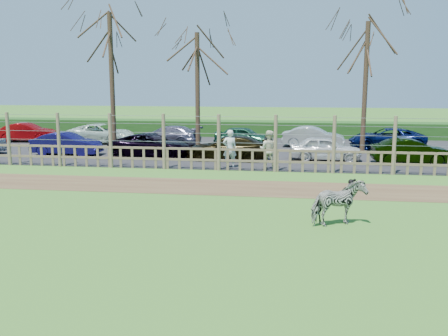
# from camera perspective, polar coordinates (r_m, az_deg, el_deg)

# --- Properties ---
(ground) EXTENTS (120.00, 120.00, 0.00)m
(ground) POSITION_cam_1_polar(r_m,az_deg,el_deg) (14.62, -5.27, -5.86)
(ground) COLOR #5C9537
(ground) RESTS_ON ground
(dirt_strip) EXTENTS (34.00, 2.80, 0.01)m
(dirt_strip) POSITION_cam_1_polar(r_m,az_deg,el_deg) (18.90, -2.17, -2.14)
(dirt_strip) COLOR brown
(dirt_strip) RESTS_ON ground
(asphalt) EXTENTS (44.00, 13.00, 0.04)m
(asphalt) POSITION_cam_1_polar(r_m,az_deg,el_deg) (28.65, 1.33, 2.09)
(asphalt) COLOR #232326
(asphalt) RESTS_ON ground
(hedge) EXTENTS (46.00, 2.00, 1.10)m
(hedge) POSITION_cam_1_polar(r_m,az_deg,el_deg) (35.50, 2.64, 4.50)
(hedge) COLOR #1E4716
(hedge) RESTS_ON ground
(fence) EXTENTS (30.16, 0.16, 2.50)m
(fence) POSITION_cam_1_polar(r_m,az_deg,el_deg) (22.16, -0.60, 1.78)
(fence) COLOR brown
(fence) RESTS_ON ground
(tree_left) EXTENTS (4.80, 4.80, 7.88)m
(tree_left) POSITION_cam_1_polar(r_m,az_deg,el_deg) (27.98, -12.82, 13.15)
(tree_left) COLOR #3D2B1E
(tree_left) RESTS_ON ground
(tree_mid) EXTENTS (4.80, 4.80, 6.83)m
(tree_mid) POSITION_cam_1_polar(r_m,az_deg,el_deg) (27.70, -3.07, 11.86)
(tree_mid) COLOR #3D2B1E
(tree_mid) RESTS_ON ground
(tree_right) EXTENTS (4.80, 4.80, 7.35)m
(tree_right) POSITION_cam_1_polar(r_m,az_deg,el_deg) (27.96, 16.00, 12.25)
(tree_right) COLOR #3D2B1E
(tree_right) RESTS_ON ground
(zebra) EXTENTS (1.66, 1.34, 1.28)m
(zebra) POSITION_cam_1_polar(r_m,az_deg,el_deg) (14.17, 12.93, -3.93)
(zebra) COLOR gray
(zebra) RESTS_ON ground
(visitor_a) EXTENTS (0.72, 0.57, 1.72)m
(visitor_a) POSITION_cam_1_polar(r_m,az_deg,el_deg) (22.70, 0.65, 2.23)
(visitor_a) COLOR silver
(visitor_a) RESTS_ON asphalt
(visitor_b) EXTENTS (0.96, 0.82, 1.72)m
(visitor_b) POSITION_cam_1_polar(r_m,az_deg,el_deg) (22.48, 5.11, 2.12)
(visitor_b) COLOR beige
(visitor_b) RESTS_ON asphalt
(crow) EXTENTS (0.30, 0.22, 0.24)m
(crow) POSITION_cam_1_polar(r_m,az_deg,el_deg) (19.84, 14.36, -1.53)
(crow) COLOR black
(crow) RESTS_ON ground
(car_1) EXTENTS (3.67, 1.36, 1.20)m
(car_1) POSITION_cam_1_polar(r_m,az_deg,el_deg) (27.71, -17.54, 2.64)
(car_1) COLOR #110E4E
(car_1) RESTS_ON asphalt
(car_2) EXTENTS (4.45, 2.30, 1.20)m
(car_2) POSITION_cam_1_polar(r_m,az_deg,el_deg) (26.15, -8.27, 2.59)
(car_2) COLOR black
(car_2) RESTS_ON asphalt
(car_3) EXTENTS (4.17, 1.77, 1.20)m
(car_3) POSITION_cam_1_polar(r_m,az_deg,el_deg) (24.86, 0.42, 2.31)
(car_3) COLOR black
(car_3) RESTS_ON asphalt
(car_4) EXTENTS (3.55, 1.50, 1.20)m
(car_4) POSITION_cam_1_polar(r_m,az_deg,el_deg) (25.22, 11.49, 2.22)
(car_4) COLOR white
(car_4) RESTS_ON asphalt
(car_5) EXTENTS (3.70, 1.43, 1.20)m
(car_5) POSITION_cam_1_polar(r_m,az_deg,el_deg) (25.22, 20.61, 1.77)
(car_5) COLOR black
(car_5) RESTS_ON asphalt
(car_7) EXTENTS (3.77, 1.70, 1.20)m
(car_7) POSITION_cam_1_polar(r_m,az_deg,el_deg) (34.62, -21.60, 3.81)
(car_7) COLOR #8D070A
(car_7) RESTS_ON asphalt
(car_8) EXTENTS (4.55, 2.56, 1.20)m
(car_8) POSITION_cam_1_polar(r_m,az_deg,el_deg) (32.45, -13.80, 3.85)
(car_8) COLOR silver
(car_8) RESTS_ON asphalt
(car_9) EXTENTS (4.32, 2.20, 1.20)m
(car_9) POSITION_cam_1_polar(r_m,az_deg,el_deg) (30.53, -6.50, 3.70)
(car_9) COLOR slate
(car_9) RESTS_ON asphalt
(car_10) EXTENTS (3.67, 1.83, 1.20)m
(car_10) POSITION_cam_1_polar(r_m,az_deg,el_deg) (29.82, 2.29, 3.61)
(car_10) COLOR #194A31
(car_10) RESTS_ON asphalt
(car_11) EXTENTS (3.76, 1.65, 1.20)m
(car_11) POSITION_cam_1_polar(r_m,az_deg,el_deg) (30.05, 10.17, 3.50)
(car_11) COLOR #B3B8B3
(car_11) RESTS_ON asphalt
(car_12) EXTENTS (4.42, 2.23, 1.20)m
(car_12) POSITION_cam_1_polar(r_m,az_deg,el_deg) (30.44, 18.12, 3.25)
(car_12) COLOR #07103E
(car_12) RESTS_ON asphalt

